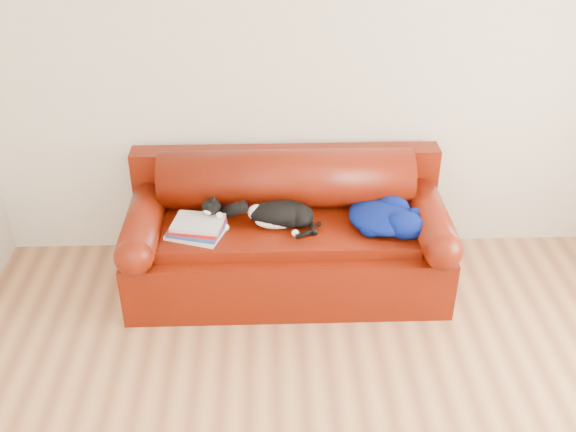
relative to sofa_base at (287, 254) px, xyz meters
name	(u,v)px	position (x,y,z in m)	size (l,w,h in m)	color
room_shell	(390,164)	(0.35, -1.48, 1.43)	(4.52, 4.02, 2.61)	beige
sofa_base	(287,254)	(0.00, 0.00, 0.00)	(2.10, 0.90, 0.50)	#420802
sofa_back	(286,197)	(0.00, 0.24, 0.30)	(2.10, 1.01, 0.88)	#420802
book_stack	(197,228)	(-0.58, -0.14, 0.31)	(0.40, 0.35, 0.10)	#EEE5CD
cat	(280,215)	(-0.05, -0.05, 0.34)	(0.56, 0.33, 0.21)	black
blanket	(385,217)	(0.63, -0.08, 0.33)	(0.56, 0.56, 0.16)	#020F4F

